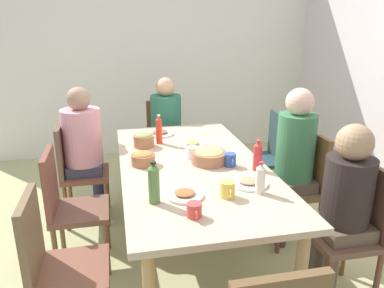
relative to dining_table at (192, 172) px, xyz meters
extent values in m
plane|color=tan|center=(0.00, 0.00, -0.67)|extent=(5.86, 5.86, 0.00)
cube|color=silver|center=(-2.50, 0.00, 0.63)|extent=(0.12, 4.47, 2.60)
cube|color=tan|center=(0.00, 0.00, 0.05)|extent=(2.06, 1.03, 0.04)
cylinder|color=#B37750|center=(-0.93, -0.42, -0.32)|extent=(0.07, 0.07, 0.70)
cylinder|color=#A58155|center=(-0.93, 0.42, -0.32)|extent=(0.07, 0.07, 0.70)
cylinder|color=tan|center=(0.93, 0.42, -0.32)|extent=(0.07, 0.07, 0.70)
cube|color=brown|center=(-0.69, -0.82, -0.23)|extent=(0.40, 0.40, 0.04)
cylinder|color=brown|center=(-0.86, -0.99, -0.45)|extent=(0.04, 0.04, 0.43)
cylinder|color=brown|center=(-0.52, -0.99, -0.45)|extent=(0.04, 0.04, 0.43)
cylinder|color=brown|center=(-0.86, -0.65, -0.45)|extent=(0.04, 0.04, 0.43)
cylinder|color=brown|center=(-0.52, -0.65, -0.45)|extent=(0.04, 0.04, 0.43)
cube|color=brown|center=(-0.69, -1.00, 0.01)|extent=(0.38, 0.04, 0.45)
cylinder|color=#262844|center=(-0.77, -0.72, -0.44)|extent=(0.09, 0.09, 0.45)
cylinder|color=navy|center=(-0.61, -0.72, -0.44)|extent=(0.09, 0.09, 0.45)
cube|color=#36384B|center=(-0.69, -0.82, -0.17)|extent=(0.30, 0.30, 0.10)
cylinder|color=pink|center=(-0.69, -0.82, 0.12)|extent=(0.33, 0.33, 0.48)
sphere|color=#A27B64|center=(-0.69, -0.82, 0.45)|extent=(0.20, 0.20, 0.20)
cube|color=#243D44|center=(-0.69, 0.82, -0.23)|extent=(0.40, 0.40, 0.04)
cylinder|color=#303752|center=(-0.52, 0.99, -0.45)|extent=(0.04, 0.04, 0.43)
cylinder|color=#344246|center=(-0.86, 0.99, -0.45)|extent=(0.04, 0.04, 0.43)
cylinder|color=#373D45|center=(-0.52, 0.65, -0.45)|extent=(0.04, 0.04, 0.43)
cylinder|color=navy|center=(-0.86, 0.65, -0.45)|extent=(0.04, 0.04, 0.43)
cube|color=#2B4144|center=(-0.69, 1.00, 0.01)|extent=(0.38, 0.04, 0.45)
cube|color=brown|center=(0.00, 0.82, -0.23)|extent=(0.40, 0.40, 0.04)
cylinder|color=brown|center=(0.17, 0.99, -0.45)|extent=(0.04, 0.04, 0.43)
cylinder|color=brown|center=(-0.17, 0.99, -0.45)|extent=(0.04, 0.04, 0.43)
cylinder|color=brown|center=(0.17, 0.65, -0.45)|extent=(0.04, 0.04, 0.43)
cylinder|color=brown|center=(-0.17, 0.65, -0.45)|extent=(0.04, 0.04, 0.43)
cube|color=brown|center=(0.00, 1.00, 0.01)|extent=(0.38, 0.04, 0.45)
cylinder|color=#4F4642|center=(0.08, 0.72, -0.44)|extent=(0.09, 0.09, 0.45)
cylinder|color=brown|center=(-0.08, 0.72, -0.44)|extent=(0.09, 0.09, 0.45)
cube|color=brown|center=(0.00, 0.82, -0.17)|extent=(0.30, 0.30, 0.10)
cylinder|color=#367249|center=(0.00, 0.82, 0.14)|extent=(0.29, 0.29, 0.52)
sphere|color=beige|center=(0.00, 0.82, 0.49)|extent=(0.21, 0.21, 0.21)
cube|color=brown|center=(-1.33, 0.00, -0.23)|extent=(0.40, 0.40, 0.04)
cylinder|color=brown|center=(-1.50, 0.17, -0.45)|extent=(0.04, 0.04, 0.43)
cylinder|color=brown|center=(-1.50, -0.17, -0.45)|extent=(0.04, 0.04, 0.43)
cylinder|color=brown|center=(-1.16, 0.17, -0.45)|extent=(0.04, 0.04, 0.43)
cylinder|color=brown|center=(-1.16, -0.17, -0.45)|extent=(0.04, 0.04, 0.43)
cube|color=brown|center=(-1.51, 0.00, 0.01)|extent=(0.04, 0.38, 0.45)
cylinder|color=#332B47|center=(-1.23, 0.08, -0.44)|extent=(0.09, 0.09, 0.45)
cylinder|color=#26374F|center=(-1.23, -0.08, -0.44)|extent=(0.09, 0.09, 0.45)
cube|color=#2E3B48|center=(-1.33, 0.00, -0.17)|extent=(0.30, 0.30, 0.10)
cylinder|color=#2A6B52|center=(-1.33, 0.00, 0.10)|extent=(0.32, 0.32, 0.44)
sphere|color=tan|center=(-1.33, 0.00, 0.41)|extent=(0.20, 0.20, 0.20)
cube|color=brown|center=(0.69, 0.82, -0.23)|extent=(0.40, 0.40, 0.04)
cylinder|color=brown|center=(0.86, 0.99, -0.45)|extent=(0.04, 0.04, 0.43)
cylinder|color=brown|center=(0.52, 0.99, -0.45)|extent=(0.04, 0.04, 0.43)
cylinder|color=brown|center=(0.86, 0.65, -0.45)|extent=(0.04, 0.04, 0.43)
cylinder|color=brown|center=(0.52, 0.65, -0.45)|extent=(0.04, 0.04, 0.43)
cube|color=brown|center=(0.69, 1.00, 0.01)|extent=(0.38, 0.04, 0.45)
cylinder|color=brown|center=(0.77, 0.72, -0.44)|extent=(0.09, 0.09, 0.45)
cylinder|color=#4F463E|center=(0.61, 0.72, -0.44)|extent=(0.09, 0.09, 0.45)
cube|color=brown|center=(0.69, 0.82, -0.17)|extent=(0.30, 0.30, 0.10)
cylinder|color=black|center=(0.69, 0.82, 0.09)|extent=(0.29, 0.29, 0.42)
sphere|color=#A27F5C|center=(0.69, 0.82, 0.40)|extent=(0.22, 0.22, 0.22)
cube|color=brown|center=(0.00, -0.82, -0.23)|extent=(0.40, 0.40, 0.04)
cylinder|color=brown|center=(-0.17, -0.99, -0.45)|extent=(0.04, 0.04, 0.43)
cylinder|color=brown|center=(0.17, -0.99, -0.45)|extent=(0.04, 0.04, 0.43)
cylinder|color=brown|center=(-0.17, -0.65, -0.45)|extent=(0.04, 0.04, 0.43)
cylinder|color=brown|center=(0.17, -0.65, -0.45)|extent=(0.04, 0.04, 0.43)
cube|color=brown|center=(0.00, -1.00, 0.01)|extent=(0.38, 0.04, 0.45)
cube|color=brown|center=(0.69, -0.82, -0.23)|extent=(0.40, 0.40, 0.04)
cylinder|color=brown|center=(0.52, -0.65, -0.45)|extent=(0.04, 0.04, 0.43)
cube|color=brown|center=(0.69, -1.00, 0.01)|extent=(0.38, 0.04, 0.45)
cylinder|color=silver|center=(-0.77, -0.14, 0.08)|extent=(0.25, 0.25, 0.01)
ellipsoid|color=#A55C36|center=(-0.77, -0.14, 0.10)|extent=(0.14, 0.14, 0.02)
cylinder|color=white|center=(-0.39, 0.09, 0.08)|extent=(0.21, 0.21, 0.01)
ellipsoid|color=tan|center=(-0.39, 0.09, 0.10)|extent=(0.11, 0.11, 0.02)
cylinder|color=silver|center=(0.52, -0.15, 0.08)|extent=(0.23, 0.23, 0.01)
ellipsoid|color=#A75F33|center=(0.52, -0.15, 0.10)|extent=(0.12, 0.12, 0.02)
cylinder|color=white|center=(0.43, 0.28, 0.08)|extent=(0.25, 0.25, 0.01)
ellipsoid|color=tan|center=(0.43, 0.28, 0.10)|extent=(0.14, 0.14, 0.02)
cylinder|color=#9B633E|center=(-0.05, -0.35, 0.11)|extent=(0.17, 0.17, 0.08)
ellipsoid|color=#BA7C3E|center=(-0.05, -0.35, 0.15)|extent=(0.14, 0.14, 0.04)
cylinder|color=#A0684A|center=(0.01, 0.13, 0.11)|extent=(0.26, 0.26, 0.08)
ellipsoid|color=tan|center=(0.01, 0.13, 0.16)|extent=(0.21, 0.21, 0.04)
cylinder|color=#A1643F|center=(-0.46, -0.31, 0.12)|extent=(0.17, 0.17, 0.10)
ellipsoid|color=#86A351|center=(-0.46, -0.31, 0.17)|extent=(0.13, 0.13, 0.04)
cylinder|color=#E8C64E|center=(0.57, 0.09, 0.12)|extent=(0.09, 0.09, 0.10)
torus|color=#EEC156|center=(0.63, 0.09, 0.12)|extent=(0.05, 0.01, 0.05)
cylinder|color=#31519D|center=(0.10, 0.26, 0.12)|extent=(0.08, 0.08, 0.09)
torus|color=#355C9F|center=(0.16, 0.26, 0.12)|extent=(0.05, 0.01, 0.05)
cylinder|color=white|center=(-0.10, 0.03, 0.12)|extent=(0.09, 0.09, 0.09)
torus|color=white|center=(-0.05, 0.03, 0.12)|extent=(0.05, 0.01, 0.05)
cylinder|color=#D14241|center=(0.76, -0.15, 0.11)|extent=(0.08, 0.08, 0.08)
torus|color=#D14C3C|center=(0.81, -0.15, 0.11)|extent=(0.05, 0.01, 0.05)
cylinder|color=red|center=(0.22, 0.42, 0.16)|extent=(0.06, 0.06, 0.18)
cone|color=red|center=(0.22, 0.42, 0.26)|extent=(0.05, 0.05, 0.03)
cylinder|color=red|center=(0.22, 0.42, 0.28)|extent=(0.03, 0.03, 0.01)
cylinder|color=silver|center=(0.56, 0.30, 0.15)|extent=(0.06, 0.06, 0.16)
cone|color=silver|center=(0.56, 0.30, 0.25)|extent=(0.05, 0.05, 0.03)
cylinder|color=red|center=(0.56, 0.30, 0.27)|extent=(0.03, 0.03, 0.01)
cylinder|color=red|center=(-0.52, -0.17, 0.18)|extent=(0.05, 0.05, 0.21)
cone|color=red|center=(-0.52, -0.17, 0.29)|extent=(0.05, 0.05, 0.03)
cylinder|color=white|center=(-0.52, -0.17, 0.31)|extent=(0.03, 0.03, 0.01)
cylinder|color=#547A3D|center=(0.56, -0.34, 0.18)|extent=(0.07, 0.07, 0.21)
cone|color=#517D38|center=(0.56, -0.34, 0.30)|extent=(0.06, 0.06, 0.03)
cylinder|color=black|center=(0.56, -0.34, 0.32)|extent=(0.03, 0.03, 0.01)
camera|label=1|loc=(2.50, -0.53, 1.08)|focal=35.05mm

